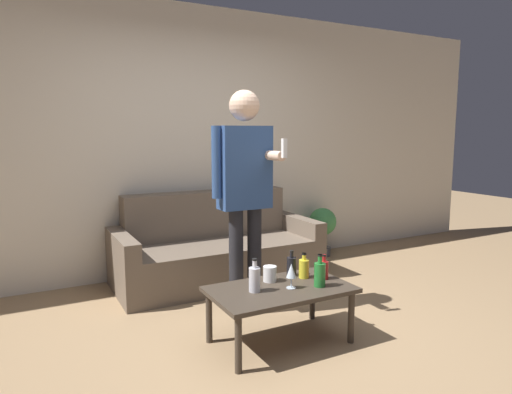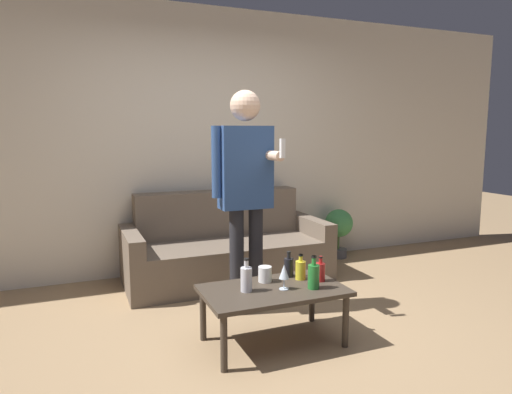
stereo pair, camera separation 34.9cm
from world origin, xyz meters
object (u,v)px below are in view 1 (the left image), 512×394
(coffee_table, at_px, (280,294))
(person_standing_front, at_px, (245,183))
(bottle_orange, at_px, (304,268))
(couch, at_px, (216,250))

(coffee_table, distance_m, person_standing_front, 0.92)
(person_standing_front, bearing_deg, bottle_orange, -64.37)
(coffee_table, height_order, person_standing_front, person_standing_front)
(couch, distance_m, bottle_orange, 1.39)
(person_standing_front, bearing_deg, couch, 82.09)
(coffee_table, height_order, bottle_orange, bottle_orange)
(couch, distance_m, person_standing_front, 1.17)
(bottle_orange, relative_size, person_standing_front, 0.10)
(couch, bearing_deg, person_standing_front, -97.91)
(bottle_orange, bearing_deg, person_standing_front, 115.63)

